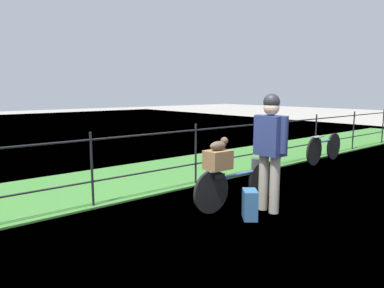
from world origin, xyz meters
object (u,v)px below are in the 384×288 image
Objects in this scene: wooden_crate at (218,160)px; cyclist_person at (270,142)px; bicycle_main at (238,184)px; bicycle_parked at (324,148)px; terrier_dog at (219,145)px; mooring_bollard at (256,169)px; backpack_on_paving at (250,205)px.

cyclist_person is at bearing -38.82° from wooden_crate.
bicycle_main is 1.02× the size of bicycle_parked.
mooring_bollard is (1.79, 0.81, -0.75)m from terrier_dog.
wooden_crate is 0.21× the size of cyclist_person.
backpack_on_paving is at bearing -161.91° from bicycle_parked.
terrier_dog is (0.02, -0.00, 0.21)m from wooden_crate.
bicycle_main is 0.83m from cyclist_person.
mooring_bollard is (1.41, 0.81, -0.12)m from bicycle_main.
bicycle_main is at bearing -1.01° from terrier_dog.
bicycle_parked is (4.43, 0.91, -0.40)m from wooden_crate.
bicycle_main is at bearing -150.00° from mooring_bollard.
backpack_on_paving is at bearing -119.77° from bicycle_main.
mooring_bollard is at bearing 23.94° from wooden_crate.
backpack_on_paving is (0.13, -0.50, -0.56)m from wooden_crate.
cyclist_person is (0.16, -0.45, 0.67)m from bicycle_main.
terrier_dog is 0.72m from cyclist_person.
backpack_on_paving is 0.24× the size of bicycle_parked.
bicycle_parked reaches higher than backpack_on_paving.
terrier_dog reaches higher than backpack_on_paving.
backpack_on_paving is at bearing -78.42° from terrier_dog.
wooden_crate is at bearing -156.06° from mooring_bollard.
bicycle_parked is at bearing 19.52° from cyclist_person.
cyclist_person is (0.55, -0.46, 0.03)m from terrier_dog.
bicycle_main reaches higher than mooring_bollard.
bicycle_parked is (4.02, 0.91, 0.02)m from bicycle_main.
mooring_bollard is at bearing -177.83° from bicycle_parked.
wooden_crate reaches higher than bicycle_main.
wooden_crate is 0.83× the size of mooring_bollard.
cyclist_person is 3.90× the size of mooring_bollard.
backpack_on_paving is at bearing -175.15° from cyclist_person.
bicycle_parked reaches higher than bicycle_main.
cyclist_person reaches higher than backpack_on_paving.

